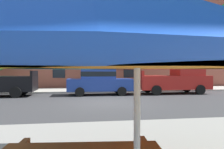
{
  "coord_description": "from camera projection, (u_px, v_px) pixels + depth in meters",
  "views": [
    {
      "loc": [
        -1.37,
        -10.88,
        1.65
      ],
      "look_at": [
        0.74,
        3.2,
        1.4
      ],
      "focal_mm": 34.23,
      "sensor_mm": 36.0,
      "label": 1
    }
  ],
  "objects": [
    {
      "name": "patio_umbrella",
      "position": [
        137.0,
        42.0,
        1.93
      ],
      "size": [
        3.75,
        3.48,
        2.22
      ],
      "color": "silver",
      "rests_on": "ground"
    },
    {
      "name": "sidewalk_far",
      "position": [
        97.0,
        90.0,
        17.71
      ],
      "size": [
        56.0,
        3.6,
        0.12
      ],
      "primitive_type": "cube",
      "color": "#B2ADA3",
      "rests_on": "ground"
    },
    {
      "name": "apartment_building",
      "position": [
        91.0,
        5.0,
        25.64
      ],
      "size": [
        39.24,
        12.08,
        19.2
      ],
      "color": "#934C3D",
      "rests_on": "ground"
    },
    {
      "name": "street_tree_middle",
      "position": [
        137.0,
        44.0,
        18.64
      ],
      "size": [
        3.1,
        3.05,
        5.33
      ],
      "color": "#4C3823",
      "rests_on": "ground"
    },
    {
      "name": "ground_plane",
      "position": [
        107.0,
        103.0,
        10.99
      ],
      "size": [
        120.0,
        120.0,
        0.0
      ],
      "primitive_type": "plane",
      "color": "#38383A"
    },
    {
      "name": "sedan_blue",
      "position": [
        99.0,
        81.0,
        14.62
      ],
      "size": [
        4.4,
        1.98,
        1.78
      ],
      "color": "navy",
      "rests_on": "ground"
    },
    {
      "name": "pickup_red",
      "position": [
        176.0,
        79.0,
        15.44
      ],
      "size": [
        5.1,
        2.12,
        2.2
      ],
      "color": "#B21E19",
      "rests_on": "ground"
    }
  ]
}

